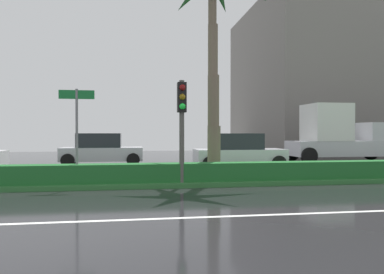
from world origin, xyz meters
The scene contains 11 objects.
ground_plane centered at (0.00, 9.00, -0.05)m, with size 90.00×42.00×0.10m, color black.
near_lane_divider_stripe centered at (0.00, 2.00, 0.00)m, with size 81.00×0.14×0.01m, color white.
median_strip centered at (0.00, 8.00, 0.07)m, with size 85.50×4.00×0.15m, color #2D6B33.
median_hedge centered at (0.00, 6.60, 0.45)m, with size 76.50×0.70×0.60m.
palm_tree_centre_left centered at (4.58, 7.80, 6.51)m, with size 4.45×4.24×7.98m.
traffic_signal_median_right centered at (3.27, 6.29, 2.42)m, with size 0.28×0.43×3.30m.
street_name_sign centered at (-0.05, 6.63, 2.08)m, with size 1.10×0.08×3.00m.
car_in_traffic_second centered at (-0.02, 14.95, 0.83)m, with size 4.30×2.02×1.72m.
car_in_traffic_third centered at (6.72, 11.78, 0.83)m, with size 4.30×2.02×1.72m.
box_truck_lead centered at (14.09, 15.18, 1.55)m, with size 6.40×2.64×3.46m.
building_far_right centered at (21.95, 28.73, 6.91)m, with size 18.15×15.98×13.82m.
Camera 1 is at (1.77, -5.57, 1.77)m, focal length 34.72 mm.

